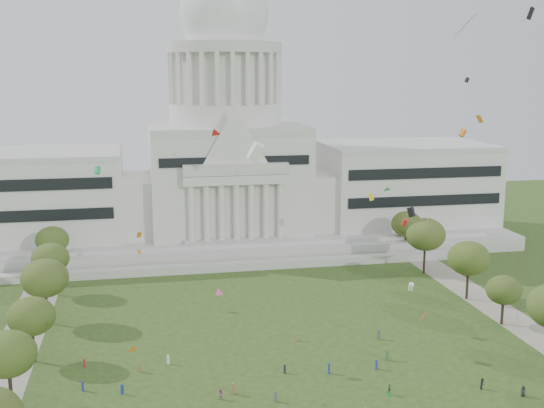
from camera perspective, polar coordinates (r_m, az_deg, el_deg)
capitol at (r=199.34m, az=-3.84°, el=3.21°), size 160.00×64.50×91.30m
path_left at (r=124.71m, az=-21.32°, el=-13.03°), size 8.00×160.00×0.04m
path_right at (r=142.79m, az=20.82°, el=-9.91°), size 8.00×160.00×0.04m
row_tree_l_2 at (r=109.42m, az=-21.23°, el=-11.63°), size 8.42×8.42×11.97m
row_tree_l_3 at (r=124.69m, az=-19.49°, el=-8.86°), size 8.12×8.12×11.55m
row_tree_r_3 at (r=142.33m, az=18.82°, el=-6.83°), size 7.01×7.01×9.98m
row_tree_l_4 at (r=141.75m, az=-18.48°, el=-5.91°), size 9.29×9.29×13.21m
row_tree_r_4 at (r=154.93m, az=16.14°, el=-4.38°), size 9.19×9.19×13.06m
row_tree_l_5 at (r=159.91m, az=-18.05°, el=-4.34°), size 8.33×8.33×11.85m
row_tree_r_5 at (r=171.80m, az=12.71°, el=-2.50°), size 9.82×9.82×13.96m
row_tree_l_6 at (r=177.60m, az=-17.91°, el=-2.88°), size 8.19×8.19×11.64m
row_tree_r_6 at (r=189.12m, az=11.20°, el=-1.65°), size 8.42×8.42×11.97m
person_0 at (r=115.50m, az=20.27°, el=-14.46°), size 1.02×0.86×1.77m
person_2 at (r=115.80m, az=17.20°, el=-14.18°), size 1.02×1.01×1.83m
person_8 at (r=108.24m, az=-4.36°, el=-15.57°), size 0.85×0.53×1.73m
person_10 at (r=110.79m, az=9.80°, el=-15.04°), size 0.73×1.11×1.77m
distant_crowd at (r=108.81m, az=-1.55°, el=-15.40°), size 62.76×38.83×1.90m
kite_swarm at (r=99.33m, az=5.47°, el=1.50°), size 82.08×101.37×66.36m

